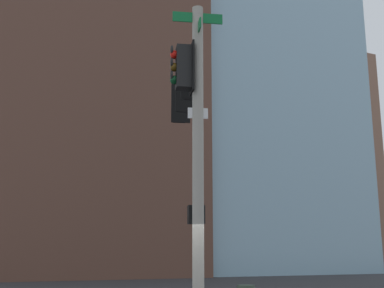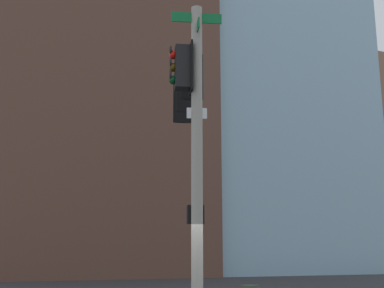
% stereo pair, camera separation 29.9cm
% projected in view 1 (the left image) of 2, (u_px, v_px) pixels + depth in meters
% --- Properties ---
extents(signal_pole_assembly, '(1.76, 4.28, 7.46)m').
position_uv_depth(signal_pole_assembly, '(189.00, 115.00, 12.13)').
color(signal_pole_assembly, '#9E998C').
rests_on(signal_pole_assembly, ground_plane).
extents(building_brick_midblock, '(22.90, 19.09, 32.97)m').
position_uv_depth(building_brick_midblock, '(203.00, 127.00, 58.97)').
color(building_brick_midblock, brown).
rests_on(building_brick_midblock, ground_plane).
extents(building_brick_farside, '(19.09, 15.20, 31.06)m').
position_uv_depth(building_brick_farside, '(297.00, 160.00, 74.82)').
color(building_brick_farside, '#845B47').
rests_on(building_brick_farside, ground_plane).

